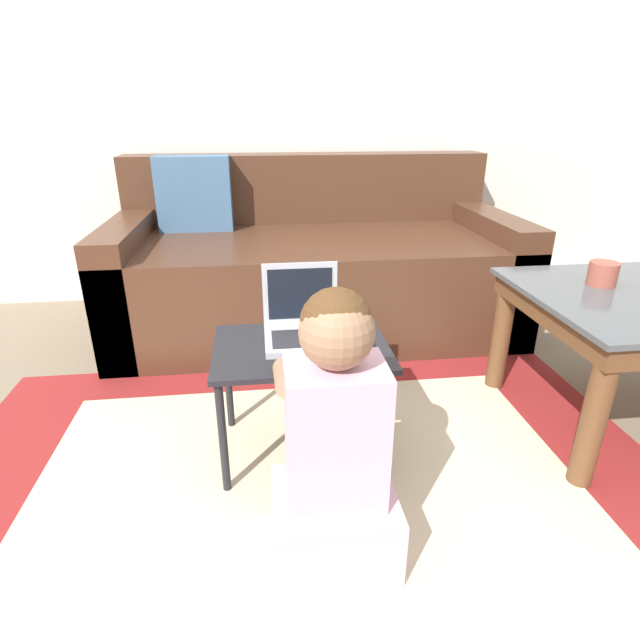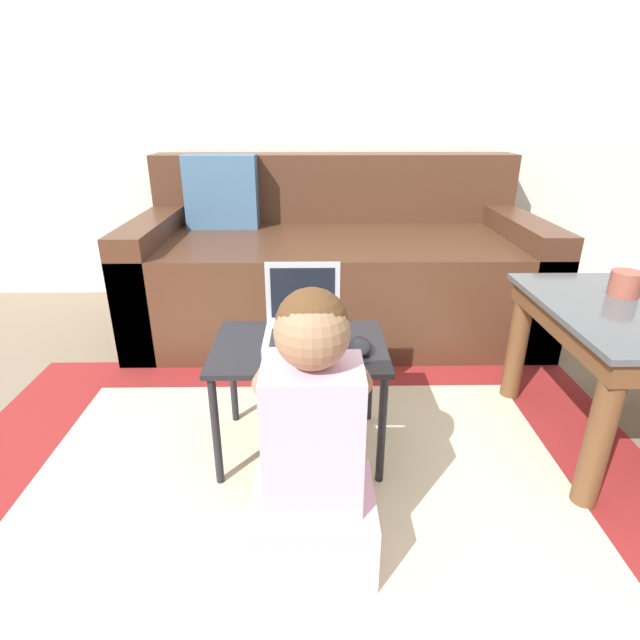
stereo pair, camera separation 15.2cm
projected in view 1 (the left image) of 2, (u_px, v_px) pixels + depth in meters
The scene contains 9 objects.
ground_plane at pixel (354, 499), 1.44m from camera, with size 16.00×16.00×0.00m, color #7F705B.
wall_back at pixel (296, 66), 2.63m from camera, with size 9.00×0.06×2.50m.
area_rug at pixel (309, 494), 1.45m from camera, with size 2.24×1.66×0.01m.
couch at pixel (312, 267), 2.54m from camera, with size 1.92×0.95×0.83m.
laptop_desk at pixel (301, 360), 1.52m from camera, with size 0.52×0.37×0.38m.
laptop at pixel (303, 327), 1.53m from camera, with size 0.23×0.21×0.22m.
computer_mouse at pixel (363, 344), 1.46m from camera, with size 0.07×0.11×0.04m.
person_seated at pixel (335, 449), 1.15m from camera, with size 0.30×0.36×0.70m.
cup_on_table at pixel (603, 274), 1.68m from camera, with size 0.09×0.09×0.08m.
Camera 1 is at (-0.24, -1.10, 1.03)m, focal length 28.00 mm.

